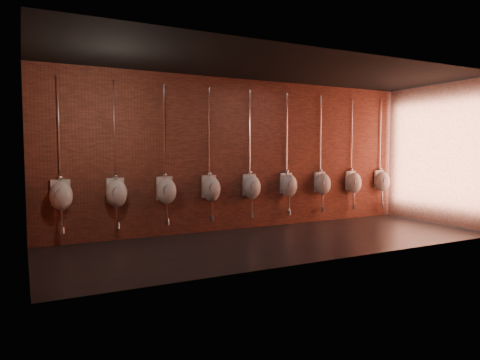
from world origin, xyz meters
The scene contains 11 objects.
ground centered at (0.00, 0.00, 0.00)m, with size 8.50×8.50×0.00m, color black.
room_shell centered at (0.00, 0.00, 2.01)m, with size 8.54×3.04×3.22m.
urinal_0 centered at (-3.70, 1.36, 0.91)m, with size 0.43×0.39×2.72m.
urinal_1 centered at (-2.75, 1.36, 0.91)m, with size 0.43×0.39×2.72m.
urinal_2 centered at (-1.80, 1.36, 0.91)m, with size 0.43×0.39×2.72m.
urinal_3 centered at (-0.86, 1.36, 0.91)m, with size 0.43×0.39×2.72m.
urinal_4 centered at (0.09, 1.36, 0.91)m, with size 0.43×0.39×2.72m.
urinal_5 centered at (1.04, 1.36, 0.91)m, with size 0.43×0.39×2.72m.
urinal_6 centered at (1.98, 1.36, 0.91)m, with size 0.43×0.39×2.72m.
urinal_7 centered at (2.93, 1.36, 0.91)m, with size 0.43×0.39×2.72m.
urinal_8 centered at (3.88, 1.36, 0.91)m, with size 0.43×0.39×2.72m.
Camera 1 is at (-4.29, -6.64, 1.69)m, focal length 32.00 mm.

